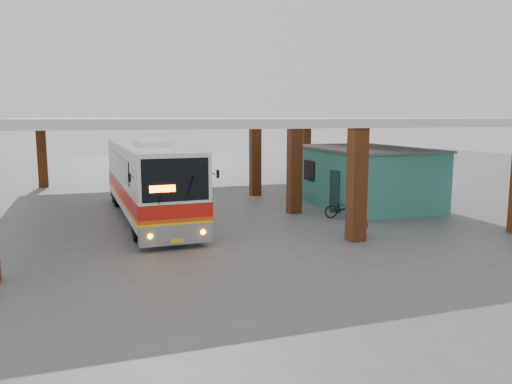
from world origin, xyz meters
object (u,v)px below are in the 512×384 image
at_px(red_chair, 296,197).
at_px(pedestrian, 363,216).
at_px(motorcycle, 343,208).
at_px(coach_bus, 149,179).

bearing_deg(red_chair, pedestrian, -83.09).
relative_size(motorcycle, red_chair, 2.54).
height_order(motorcycle, red_chair, motorcycle).
bearing_deg(motorcycle, red_chair, 14.06).
distance_m(pedestrian, red_chair, 8.28).
height_order(motorcycle, pedestrian, pedestrian).
bearing_deg(motorcycle, coach_bus, 80.93).
bearing_deg(coach_bus, pedestrian, -42.06).
distance_m(coach_bus, pedestrian, 10.00).
relative_size(motorcycle, pedestrian, 1.10).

